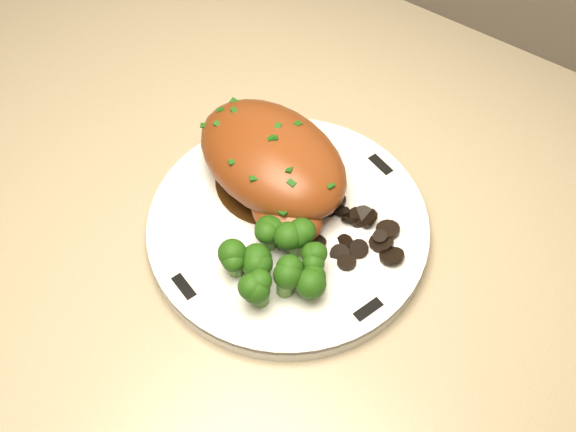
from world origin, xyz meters
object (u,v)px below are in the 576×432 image
Objects in this scene: counter at (135,279)px; plate at (288,228)px; chicken_breast at (274,164)px; broccoli_florets at (278,262)px.

counter reaches higher than plate.
chicken_breast is (-0.03, 0.03, 0.04)m from plate.
broccoli_florets is at bearing -63.83° from plate.
plate is 2.91× the size of broccoli_florets.
chicken_breast is (0.28, -0.01, 0.48)m from counter.
counter is 24.09× the size of broccoli_florets.
counter reaches higher than chicken_breast.
counter is 0.58m from broccoli_florets.
chicken_breast reaches higher than plate.
counter is 8.27× the size of plate.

